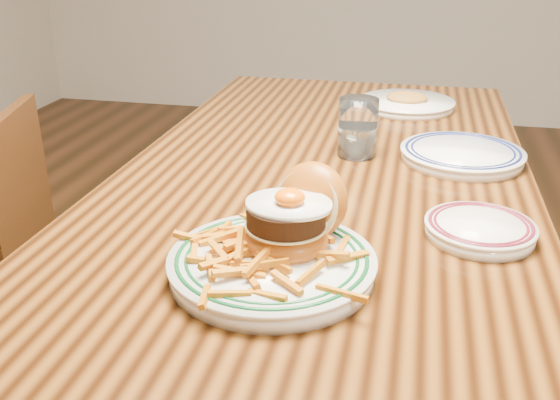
% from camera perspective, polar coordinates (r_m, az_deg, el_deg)
% --- Properties ---
extents(table, '(0.85, 1.60, 0.75)m').
position_cam_1_polar(table, '(1.37, 4.14, -0.36)').
color(table, black).
rests_on(table, floor).
extents(main_plate, '(0.31, 0.33, 0.15)m').
position_cam_1_polar(main_plate, '(0.92, -0.09, -4.17)').
color(main_plate, white).
rests_on(main_plate, table).
extents(side_plate, '(0.18, 0.18, 0.03)m').
position_cam_1_polar(side_plate, '(1.08, 17.82, -2.46)').
color(side_plate, white).
rests_on(side_plate, table).
extents(rear_plate, '(0.27, 0.27, 0.03)m').
position_cam_1_polar(rear_plate, '(1.42, 16.30, 4.08)').
color(rear_plate, white).
rests_on(rear_plate, table).
extents(water_glass, '(0.09, 0.09, 0.13)m').
position_cam_1_polar(water_glass, '(1.39, 7.12, 6.28)').
color(water_glass, white).
rests_on(water_glass, table).
extents(far_plate, '(0.26, 0.26, 0.05)m').
position_cam_1_polar(far_plate, '(1.80, 11.51, 8.68)').
color(far_plate, white).
rests_on(far_plate, table).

